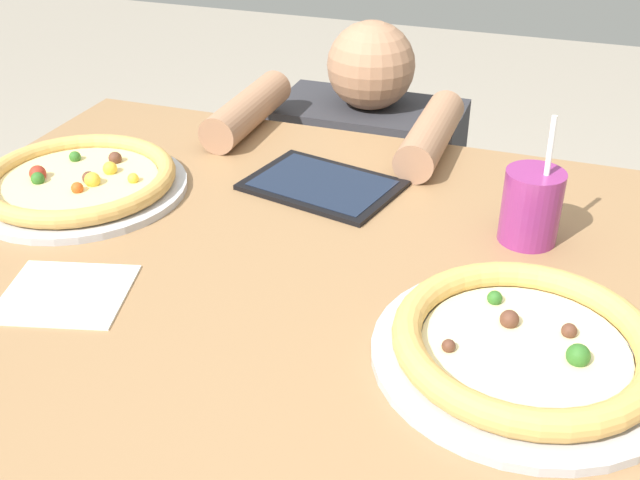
# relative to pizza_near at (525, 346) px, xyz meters

# --- Properties ---
(dining_table) EXTENTS (1.27, 0.95, 0.75)m
(dining_table) POSITION_rel_pizza_near_xyz_m (-0.30, 0.11, -0.13)
(dining_table) COLOR #936D47
(dining_table) RESTS_ON ground
(pizza_near) EXTENTS (0.35, 0.35, 0.05)m
(pizza_near) POSITION_rel_pizza_near_xyz_m (0.00, 0.00, 0.00)
(pizza_near) COLOR #B7B7BC
(pizza_near) RESTS_ON dining_table
(pizza_far) EXTENTS (0.35, 0.35, 0.04)m
(pizza_far) POSITION_rel_pizza_near_xyz_m (-0.73, 0.20, -0.00)
(pizza_far) COLOR #B7B7BC
(pizza_far) RESTS_ON dining_table
(drink_cup_colored) EXTENTS (0.08, 0.08, 0.19)m
(drink_cup_colored) POSITION_rel_pizza_near_xyz_m (-0.03, 0.28, 0.03)
(drink_cup_colored) COLOR #8C2D72
(drink_cup_colored) RESTS_ON dining_table
(paper_napkin) EXTENTS (0.19, 0.18, 0.00)m
(paper_napkin) POSITION_rel_pizza_near_xyz_m (-0.58, -0.06, -0.02)
(paper_napkin) COLOR white
(paper_napkin) RESTS_ON dining_table
(tablet) EXTENTS (0.27, 0.22, 0.01)m
(tablet) POSITION_rel_pizza_near_xyz_m (-0.36, 0.34, -0.02)
(tablet) COLOR black
(tablet) RESTS_ON dining_table
(diner_seated) EXTENTS (0.43, 0.53, 0.91)m
(diner_seated) POSITION_rel_pizza_near_xyz_m (-0.41, 0.76, -0.37)
(diner_seated) COLOR #333847
(diner_seated) RESTS_ON ground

